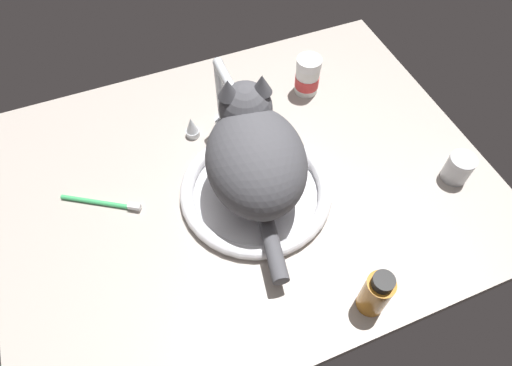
{
  "coord_description": "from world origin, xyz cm",
  "views": [
    {
      "loc": [
        -18.46,
        -52.15,
        81.47
      ],
      "look_at": [
        0.63,
        -4.65,
        7.0
      ],
      "focal_mm": 30.46,
      "sensor_mm": 36.0,
      "label": 1
    }
  ],
  "objects_px": {
    "toothbrush": "(103,203)",
    "metal_jar": "(458,168)",
    "sink_basin": "(256,190)",
    "cat": "(254,153)",
    "faucet": "(223,105)",
    "pill_bottle": "(307,77)",
    "amber_bottle": "(376,293)"
  },
  "relations": [
    {
      "from": "toothbrush",
      "to": "metal_jar",
      "type": "bearing_deg",
      "value": -16.5
    },
    {
      "from": "sink_basin",
      "to": "cat",
      "type": "height_order",
      "value": "cat"
    },
    {
      "from": "faucet",
      "to": "pill_bottle",
      "type": "height_order",
      "value": "faucet"
    },
    {
      "from": "cat",
      "to": "metal_jar",
      "type": "bearing_deg",
      "value": -18.43
    },
    {
      "from": "pill_bottle",
      "to": "toothbrush",
      "type": "height_order",
      "value": "pill_bottle"
    },
    {
      "from": "cat",
      "to": "pill_bottle",
      "type": "relative_size",
      "value": 3.82
    },
    {
      "from": "faucet",
      "to": "toothbrush",
      "type": "xyz_separation_m",
      "value": [
        -0.31,
        -0.11,
        -0.07
      ]
    },
    {
      "from": "sink_basin",
      "to": "faucet",
      "type": "relative_size",
      "value": 1.59
    },
    {
      "from": "amber_bottle",
      "to": "faucet",
      "type": "bearing_deg",
      "value": 101.6
    },
    {
      "from": "toothbrush",
      "to": "cat",
      "type": "bearing_deg",
      "value": -13.87
    },
    {
      "from": "amber_bottle",
      "to": "toothbrush",
      "type": "xyz_separation_m",
      "value": [
        -0.41,
        0.4,
        -0.05
      ]
    },
    {
      "from": "pill_bottle",
      "to": "toothbrush",
      "type": "xyz_separation_m",
      "value": [
        -0.55,
        -0.15,
        -0.04
      ]
    },
    {
      "from": "sink_basin",
      "to": "metal_jar",
      "type": "relative_size",
      "value": 4.96
    },
    {
      "from": "sink_basin",
      "to": "amber_bottle",
      "type": "relative_size",
      "value": 2.81
    },
    {
      "from": "amber_bottle",
      "to": "pill_bottle",
      "type": "bearing_deg",
      "value": 76.35
    },
    {
      "from": "pill_bottle",
      "to": "amber_bottle",
      "type": "relative_size",
      "value": 0.87
    },
    {
      "from": "pill_bottle",
      "to": "toothbrush",
      "type": "bearing_deg",
      "value": -164.58
    },
    {
      "from": "cat",
      "to": "faucet",
      "type": "bearing_deg",
      "value": 90.99
    },
    {
      "from": "sink_basin",
      "to": "cat",
      "type": "relative_size",
      "value": 0.85
    },
    {
      "from": "faucet",
      "to": "amber_bottle",
      "type": "xyz_separation_m",
      "value": [
        0.1,
        -0.5,
        -0.03
      ]
    },
    {
      "from": "metal_jar",
      "to": "cat",
      "type": "bearing_deg",
      "value": 161.57
    },
    {
      "from": "sink_basin",
      "to": "faucet",
      "type": "distance_m",
      "value": 0.21
    },
    {
      "from": "metal_jar",
      "to": "toothbrush",
      "type": "bearing_deg",
      "value": 163.5
    },
    {
      "from": "pill_bottle",
      "to": "metal_jar",
      "type": "height_order",
      "value": "pill_bottle"
    },
    {
      "from": "pill_bottle",
      "to": "metal_jar",
      "type": "bearing_deg",
      "value": -63.34
    },
    {
      "from": "sink_basin",
      "to": "amber_bottle",
      "type": "xyz_separation_m",
      "value": [
        0.1,
        -0.3,
        0.04
      ]
    },
    {
      "from": "sink_basin",
      "to": "amber_bottle",
      "type": "height_order",
      "value": "amber_bottle"
    },
    {
      "from": "sink_basin",
      "to": "metal_jar",
      "type": "distance_m",
      "value": 0.44
    },
    {
      "from": "sink_basin",
      "to": "cat",
      "type": "xyz_separation_m",
      "value": [
        0.0,
        0.02,
        0.11
      ]
    },
    {
      "from": "cat",
      "to": "pill_bottle",
      "type": "height_order",
      "value": "cat"
    },
    {
      "from": "cat",
      "to": "metal_jar",
      "type": "xyz_separation_m",
      "value": [
        0.42,
        -0.14,
        -0.09
      ]
    },
    {
      "from": "sink_basin",
      "to": "pill_bottle",
      "type": "xyz_separation_m",
      "value": [
        0.24,
        0.25,
        0.03
      ]
    }
  ]
}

